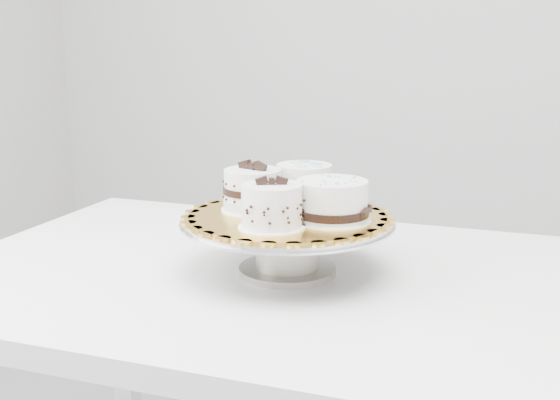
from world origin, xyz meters
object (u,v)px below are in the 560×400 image
at_px(cake_dots, 304,184).
at_px(cake_swirl, 272,207).
at_px(cake_board, 287,216).
at_px(cake_banded, 253,192).
at_px(table, 279,311).
at_px(cake_stand, 287,235).
at_px(cake_ribbon, 332,202).

bearing_deg(cake_dots, cake_swirl, -92.73).
relative_size(cake_board, cake_swirl, 2.61).
bearing_deg(cake_banded, table, 12.13).
height_order(cake_stand, cake_swirl, cake_swirl).
bearing_deg(cake_banded, cake_dots, 65.19).
bearing_deg(cake_ribbon, cake_swirl, -136.60).
bearing_deg(cake_dots, cake_stand, -94.27).
height_order(cake_stand, cake_banded, cake_banded).
height_order(cake_stand, cake_board, cake_board).
xyz_separation_m(cake_board, cake_ribbon, (0.08, -0.00, 0.03)).
relative_size(cake_stand, cake_board, 1.09).
bearing_deg(cake_banded, cake_ribbon, 10.76).
relative_size(cake_board, cake_dots, 2.78).
xyz_separation_m(cake_board, cake_banded, (-0.07, 0.01, 0.04)).
bearing_deg(cake_stand, cake_banded, 172.66).
xyz_separation_m(cake_board, cake_swirl, (0.01, -0.09, 0.04)).
height_order(cake_dots, cake_ribbon, cake_dots).
relative_size(cake_swirl, cake_dots, 1.07).
relative_size(cake_dots, cake_ribbon, 0.88).
xyz_separation_m(cake_banded, cake_dots, (0.07, 0.08, 0.00)).
distance_m(table, cake_board, 0.18).
relative_size(cake_board, cake_ribbon, 2.46).
xyz_separation_m(table, cake_banded, (-0.05, 0.00, 0.22)).
bearing_deg(table, cake_dots, 75.37).
bearing_deg(cake_dots, cake_ribbon, -53.14).
distance_m(cake_swirl, cake_banded, 0.12).
bearing_deg(cake_stand, cake_board, 0.00).
distance_m(cake_dots, cake_ribbon, 0.13).
height_order(table, cake_swirl, cake_swirl).
height_order(table, cake_dots, cake_dots).
relative_size(cake_stand, cake_dots, 3.03).
distance_m(cake_board, cake_swirl, 0.09).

